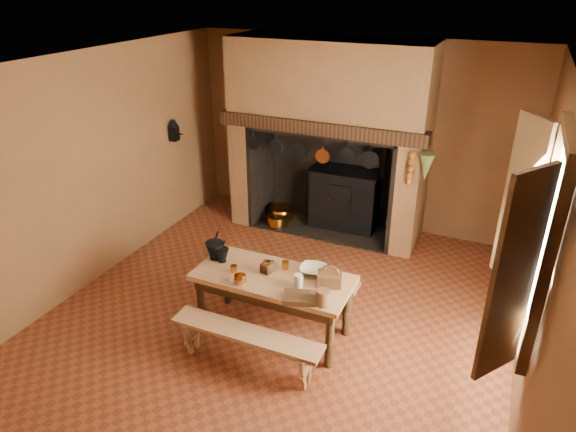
# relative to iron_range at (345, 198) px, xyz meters

# --- Properties ---
(floor) EXTENTS (5.50, 5.50, 0.00)m
(floor) POSITION_rel_iron_range_xyz_m (0.04, -2.45, -0.48)
(floor) COLOR brown
(floor) RESTS_ON ground
(ceiling) EXTENTS (5.50, 5.50, 0.00)m
(ceiling) POSITION_rel_iron_range_xyz_m (0.04, -2.45, 2.32)
(ceiling) COLOR silver
(ceiling) RESTS_ON back_wall
(back_wall) EXTENTS (5.00, 0.02, 2.80)m
(back_wall) POSITION_rel_iron_range_xyz_m (0.04, 0.30, 0.92)
(back_wall) COLOR brown
(back_wall) RESTS_ON floor
(wall_left) EXTENTS (0.02, 5.50, 2.80)m
(wall_left) POSITION_rel_iron_range_xyz_m (-2.46, -2.45, 0.92)
(wall_left) COLOR brown
(wall_left) RESTS_ON floor
(wall_right) EXTENTS (0.02, 5.50, 2.80)m
(wall_right) POSITION_rel_iron_range_xyz_m (2.54, -2.45, 0.92)
(wall_right) COLOR brown
(wall_right) RESTS_ON floor
(wall_front) EXTENTS (5.00, 0.02, 2.80)m
(wall_front) POSITION_rel_iron_range_xyz_m (0.04, -5.20, 0.92)
(wall_front) COLOR brown
(wall_front) RESTS_ON floor
(chimney_breast) EXTENTS (2.95, 0.96, 2.80)m
(chimney_breast) POSITION_rel_iron_range_xyz_m (-0.26, -0.14, 1.33)
(chimney_breast) COLOR brown
(chimney_breast) RESTS_ON floor
(iron_range) EXTENTS (1.12, 0.55, 1.60)m
(iron_range) POSITION_rel_iron_range_xyz_m (0.00, 0.00, 0.00)
(iron_range) COLOR black
(iron_range) RESTS_ON floor
(hearth_pans) EXTENTS (0.51, 0.62, 0.20)m
(hearth_pans) POSITION_rel_iron_range_xyz_m (-1.01, -0.23, -0.39)
(hearth_pans) COLOR #B6762A
(hearth_pans) RESTS_ON floor
(hanging_pans) EXTENTS (1.92, 0.29, 0.27)m
(hanging_pans) POSITION_rel_iron_range_xyz_m (-0.30, -0.64, 0.88)
(hanging_pans) COLOR black
(hanging_pans) RESTS_ON chimney_breast
(onion_string) EXTENTS (0.12, 0.10, 0.46)m
(onion_string) POSITION_rel_iron_range_xyz_m (1.04, -0.66, 0.85)
(onion_string) COLOR #9B601C
(onion_string) RESTS_ON chimney_breast
(herb_bunch) EXTENTS (0.20, 0.20, 0.35)m
(herb_bunch) POSITION_rel_iron_range_xyz_m (1.22, -0.66, 0.90)
(herb_bunch) COLOR #4F5729
(herb_bunch) RESTS_ON chimney_breast
(window) EXTENTS (0.39, 1.75, 1.76)m
(window) POSITION_rel_iron_range_xyz_m (2.39, -2.85, 1.22)
(window) COLOR white
(window) RESTS_ON wall_right
(wall_coffee_mill) EXTENTS (0.23, 0.16, 0.31)m
(wall_coffee_mill) POSITION_rel_iron_range_xyz_m (-2.38, -0.90, 1.03)
(wall_coffee_mill) COLOR black
(wall_coffee_mill) RESTS_ON wall_left
(work_table) EXTENTS (1.66, 0.74, 0.72)m
(work_table) POSITION_rel_iron_range_xyz_m (0.10, -2.77, 0.12)
(work_table) COLOR tan
(work_table) RESTS_ON floor
(bench_front) EXTENTS (1.56, 0.27, 0.44)m
(bench_front) POSITION_rel_iron_range_xyz_m (0.10, -3.39, -0.16)
(bench_front) COLOR tan
(bench_front) RESTS_ON floor
(bench_back) EXTENTS (1.53, 0.27, 0.43)m
(bench_back) POSITION_rel_iron_range_xyz_m (0.10, -2.21, -0.16)
(bench_back) COLOR tan
(bench_back) RESTS_ON floor
(mortar_large) EXTENTS (0.20, 0.20, 0.35)m
(mortar_large) POSITION_rel_iron_range_xyz_m (-0.63, -2.71, 0.35)
(mortar_large) COLOR black
(mortar_large) RESTS_ON work_table
(mortar_small) EXTENTS (0.15, 0.15, 0.26)m
(mortar_small) POSITION_rel_iron_range_xyz_m (-0.53, -2.73, 0.32)
(mortar_small) COLOR black
(mortar_small) RESTS_ON work_table
(coffee_grinder) EXTENTS (0.15, 0.13, 0.17)m
(coffee_grinder) POSITION_rel_iron_range_xyz_m (0.01, -2.73, 0.30)
(coffee_grinder) COLOR #332310
(coffee_grinder) RESTS_ON work_table
(brass_mug_a) EXTENTS (0.09, 0.09, 0.08)m
(brass_mug_a) POSITION_rel_iron_range_xyz_m (-0.31, -2.87, 0.28)
(brass_mug_a) COLOR #B6762A
(brass_mug_a) RESTS_ON work_table
(brass_mug_b) EXTENTS (0.09, 0.09, 0.09)m
(brass_mug_b) POSITION_rel_iron_range_xyz_m (0.16, -2.59, 0.28)
(brass_mug_b) COLOR #B6762A
(brass_mug_b) RESTS_ON work_table
(mixing_bowl) EXTENTS (0.32, 0.32, 0.07)m
(mixing_bowl) POSITION_rel_iron_range_xyz_m (0.46, -2.55, 0.27)
(mixing_bowl) COLOR #C2BC95
(mixing_bowl) RESTS_ON work_table
(stoneware_crock) EXTENTS (0.17, 0.17, 0.16)m
(stoneware_crock) POSITION_rel_iron_range_xyz_m (0.76, -3.04, 0.32)
(stoneware_crock) COLOR brown
(stoneware_crock) RESTS_ON work_table
(glass_jar) EXTENTS (0.11, 0.11, 0.15)m
(glass_jar) POSITION_rel_iron_range_xyz_m (0.43, -2.87, 0.31)
(glass_jar) COLOR beige
(glass_jar) RESTS_ON work_table
(wicker_basket) EXTENTS (0.29, 0.24, 0.23)m
(wicker_basket) POSITION_rel_iron_range_xyz_m (0.70, -2.70, 0.31)
(wicker_basket) COLOR #452414
(wicker_basket) RESTS_ON work_table
(wooden_tray) EXTENTS (0.37, 0.31, 0.05)m
(wooden_tray) POSITION_rel_iron_range_xyz_m (0.52, -3.06, 0.26)
(wooden_tray) COLOR #332310
(wooden_tray) RESTS_ON work_table
(brass_cup) EXTENTS (0.15, 0.15, 0.10)m
(brass_cup) POSITION_rel_iron_range_xyz_m (-0.14, -3.04, 0.29)
(brass_cup) COLOR #B6762A
(brass_cup) RESTS_ON work_table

